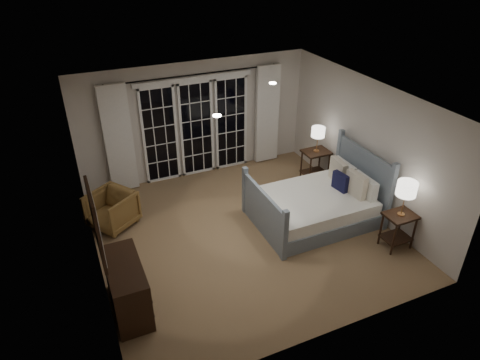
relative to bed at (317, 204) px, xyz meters
name	(u,v)px	position (x,y,z in m)	size (l,w,h in m)	color
floor	(244,232)	(-1.42, 0.15, -0.32)	(5.00, 5.00, 0.00)	olive
ceiling	(244,100)	(-1.42, 0.15, 2.18)	(5.00, 5.00, 0.00)	white
wall_left	(88,206)	(-3.92, 0.15, 0.93)	(0.02, 5.00, 2.50)	beige
wall_right	(366,146)	(1.08, 0.15, 0.93)	(0.02, 5.00, 2.50)	beige
wall_back	(196,120)	(-1.42, 2.65, 0.93)	(5.00, 0.02, 2.50)	beige
wall_front	(330,265)	(-1.42, -2.35, 0.93)	(5.00, 0.02, 2.50)	beige
french_doors	(197,128)	(-1.42, 2.61, 0.77)	(2.50, 0.04, 2.20)	black
curtain_rod	(195,75)	(-1.42, 2.55, 1.93)	(0.03, 0.03, 3.50)	black
curtain_left	(119,140)	(-3.07, 2.53, 0.83)	(0.55, 0.10, 2.25)	white
curtain_right	(267,115)	(0.23, 2.53, 0.83)	(0.55, 0.10, 2.25)	white
downlight_a	(273,83)	(-0.62, 0.75, 2.17)	(0.12, 0.12, 0.01)	white
downlight_b	(217,116)	(-2.02, -0.25, 2.17)	(0.12, 0.12, 0.01)	white
bed	(317,204)	(0.00, 0.00, 0.00)	(2.15, 1.54, 1.25)	slate
nightstand_left	(398,226)	(0.81, -1.25, 0.11)	(0.50, 0.40, 0.66)	#321C10
nightstand_right	(315,161)	(0.75, 1.25, 0.15)	(0.55, 0.44, 0.71)	#321C10
lamp_left	(407,189)	(0.81, -1.25, 0.83)	(0.32, 0.32, 0.62)	tan
lamp_right	(318,132)	(0.75, 1.25, 0.82)	(0.28, 0.28, 0.54)	tan
armchair	(112,210)	(-3.52, 1.33, 0.02)	(0.73, 0.75, 0.68)	brown
dresser	(127,287)	(-3.65, -0.82, 0.08)	(0.48, 1.12, 0.80)	#321C10
mirror	(96,225)	(-3.88, -0.82, 1.23)	(0.05, 0.85, 1.00)	#321C10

